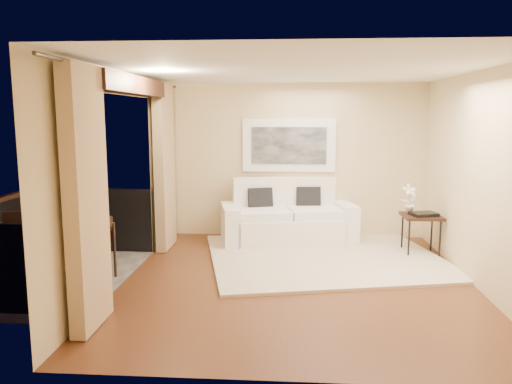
# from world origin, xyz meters

# --- Properties ---
(floor) EXTENTS (5.00, 5.00, 0.00)m
(floor) POSITION_xyz_m (0.00, 0.00, 0.00)
(floor) COLOR brown
(floor) RESTS_ON ground
(room_shell) EXTENTS (5.00, 6.40, 5.00)m
(room_shell) POSITION_xyz_m (-2.13, 0.00, 2.52)
(room_shell) COLOR white
(room_shell) RESTS_ON ground
(balcony) EXTENTS (1.81, 2.60, 1.17)m
(balcony) POSITION_xyz_m (-3.31, 0.00, 0.18)
(balcony) COLOR #605B56
(balcony) RESTS_ON ground
(curtains) EXTENTS (0.16, 4.80, 2.64)m
(curtains) POSITION_xyz_m (-2.11, 0.00, 1.34)
(curtains) COLOR tan
(curtains) RESTS_ON ground
(artwork) EXTENTS (1.62, 0.07, 0.92)m
(artwork) POSITION_xyz_m (-0.13, 2.46, 1.62)
(artwork) COLOR white
(artwork) RESTS_ON room_shell
(rug) EXTENTS (3.94, 3.61, 0.04)m
(rug) POSITION_xyz_m (0.43, 1.10, 0.02)
(rug) COLOR beige
(rug) RESTS_ON floor
(sofa) EXTENTS (2.37, 1.39, 1.07)m
(sofa) POSITION_xyz_m (-0.14, 2.10, 0.38)
(sofa) COLOR white
(sofa) RESTS_ON floor
(side_table) EXTENTS (0.58, 0.58, 0.63)m
(side_table) POSITION_xyz_m (1.93, 1.40, 0.57)
(side_table) COLOR black
(side_table) RESTS_ON floor
(tray) EXTENTS (0.44, 0.37, 0.05)m
(tray) POSITION_xyz_m (1.95, 1.35, 0.65)
(tray) COLOR black
(tray) RESTS_ON side_table
(orchid) EXTENTS (0.28, 0.22, 0.46)m
(orchid) POSITION_xyz_m (1.77, 1.53, 0.86)
(orchid) COLOR white
(orchid) RESTS_ON side_table
(bistro_table) EXTENTS (0.86, 0.86, 0.80)m
(bistro_table) POSITION_xyz_m (-2.70, -0.26, 0.72)
(bistro_table) COLOR black
(bistro_table) RESTS_ON balcony
(balcony_chair_far) EXTENTS (0.41, 0.41, 0.87)m
(balcony_chair_far) POSITION_xyz_m (-3.53, 0.49, 0.50)
(balcony_chair_far) COLOR black
(balcony_chair_far) RESTS_ON balcony
(balcony_chair_near) EXTENTS (0.49, 0.49, 0.94)m
(balcony_chair_near) POSITION_xyz_m (-3.53, -0.35, 0.54)
(balcony_chair_near) COLOR black
(balcony_chair_near) RESTS_ON balcony
(ice_bucket) EXTENTS (0.18, 0.18, 0.20)m
(ice_bucket) POSITION_xyz_m (-2.89, -0.11, 0.90)
(ice_bucket) COLOR white
(ice_bucket) RESTS_ON bistro_table
(candle) EXTENTS (0.06, 0.06, 0.07)m
(candle) POSITION_xyz_m (-2.69, -0.08, 0.84)
(candle) COLOR red
(candle) RESTS_ON bistro_table
(vase) EXTENTS (0.04, 0.04, 0.18)m
(vase) POSITION_xyz_m (-2.77, -0.45, 0.89)
(vase) COLOR silver
(vase) RESTS_ON bistro_table
(glass_a) EXTENTS (0.06, 0.06, 0.12)m
(glass_a) POSITION_xyz_m (-2.56, -0.38, 0.86)
(glass_a) COLOR white
(glass_a) RESTS_ON bistro_table
(glass_b) EXTENTS (0.06, 0.06, 0.12)m
(glass_b) POSITION_xyz_m (-2.58, -0.23, 0.86)
(glass_b) COLOR silver
(glass_b) RESTS_ON bistro_table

